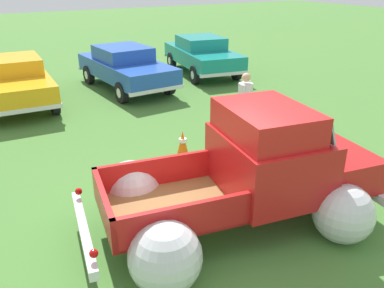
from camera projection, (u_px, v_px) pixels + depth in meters
The scene contains 7 objects.
ground_plane at pixel (229, 224), 6.44m from camera, with size 80.00×80.00×0.00m, color #477A33.
vintage_pickup_truck at pixel (253, 179), 6.27m from camera, with size 4.87×3.36×1.96m.
show_car_1 at pixel (14, 80), 11.90m from camera, with size 2.10×4.31×1.43m.
show_car_2 at pixel (125, 66), 13.62m from camera, with size 2.09×4.49×1.43m.
show_car_3 at pixel (202, 54), 15.66m from camera, with size 2.54×4.48×1.43m.
spectator_0 at pixel (245, 102), 9.42m from camera, with size 0.48×0.47×1.62m.
lane_cone_0 at pixel (183, 145), 8.62m from camera, with size 0.36×0.36×0.63m.
Camera 1 is at (-3.27, -4.34, 3.74)m, focal length 37.41 mm.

